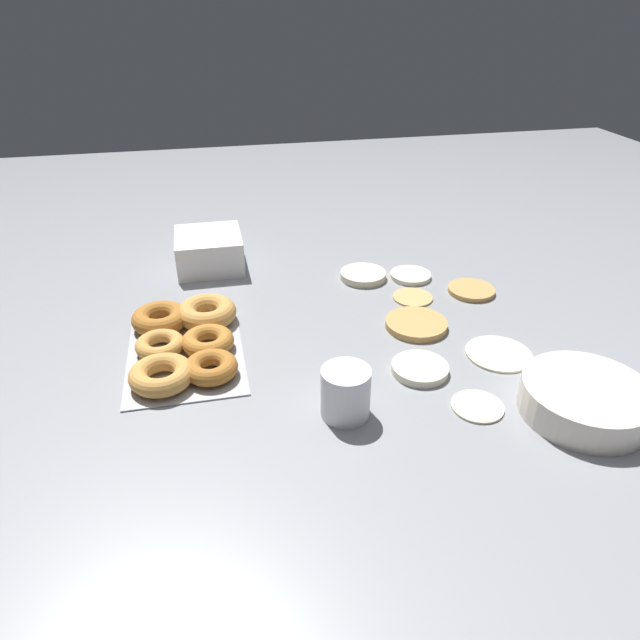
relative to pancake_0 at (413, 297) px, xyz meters
name	(u,v)px	position (x,y,z in m)	size (l,w,h in m)	color
ground_plane	(382,334)	(0.12, -0.10, 0.00)	(3.00, 3.00, 0.00)	gray
pancake_0	(413,297)	(0.00, 0.00, 0.00)	(0.08, 0.08, 0.01)	tan
pancake_1	(499,353)	(0.23, 0.08, 0.00)	(0.12, 0.12, 0.01)	beige
pancake_2	(471,290)	(0.00, 0.13, 0.00)	(0.10, 0.10, 0.01)	tan
pancake_3	(420,369)	(0.25, -0.08, 0.00)	(0.10, 0.10, 0.01)	beige
pancake_4	(416,324)	(0.11, -0.03, 0.00)	(0.12, 0.12, 0.01)	tan
pancake_5	(363,275)	(-0.11, -0.08, 0.00)	(0.10, 0.10, 0.02)	beige
pancake_6	(411,275)	(-0.09, 0.03, 0.00)	(0.09, 0.09, 0.01)	silver
pancake_7	(477,405)	(0.36, -0.03, 0.00)	(0.08, 0.08, 0.01)	beige
donut_tray	(185,340)	(0.09, -0.46, 0.01)	(0.30, 0.20, 0.04)	#ADAFB5
batter_bowl	(585,399)	(0.40, 0.12, 0.02)	(0.19, 0.19, 0.05)	silver
container_stack	(209,251)	(-0.25, -0.40, 0.03)	(0.16, 0.15, 0.08)	white
paper_cup	(346,393)	(0.33, -0.23, 0.04)	(0.07, 0.07, 0.08)	white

